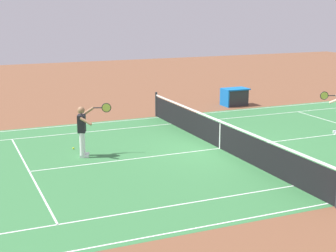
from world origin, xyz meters
TOP-DOWN VIEW (x-y plane):
  - ground_plane at (0.00, 0.00)m, footprint 60.00×60.00m
  - court_slab at (0.00, 0.00)m, footprint 24.20×11.40m
  - court_line_markings at (0.00, 0.00)m, footprint 23.85×11.05m
  - tennis_net at (0.00, 0.00)m, footprint 0.10×11.70m
  - tennis_player_near at (4.52, -0.91)m, footprint 1.18×0.74m
  - tennis_ball at (4.64, -1.91)m, footprint 0.07×0.07m
  - equipment_cart_tarped at (-4.49, -6.63)m, footprint 1.25×0.84m

SIDE VIEW (x-z plane):
  - ground_plane at x=0.00m, z-range 0.00..0.00m
  - court_slab at x=0.00m, z-range 0.00..0.00m
  - court_line_markings at x=0.00m, z-range 0.00..0.01m
  - tennis_ball at x=4.64m, z-range 0.00..0.07m
  - equipment_cart_tarped at x=-4.49m, z-range 0.01..0.86m
  - tennis_net at x=0.00m, z-range -0.05..1.03m
  - tennis_player_near at x=4.52m, z-range 0.08..1.78m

